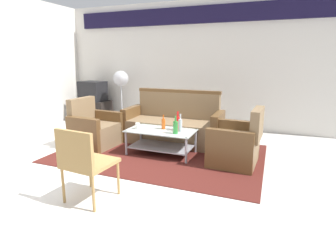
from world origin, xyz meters
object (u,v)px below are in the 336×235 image
object	(u,v)px
bottle_clear	(180,125)
bottle_red	(178,123)
armchair_left	(95,131)
pedestal_fan	(121,82)
television	(93,91)
couch	(174,126)
bottle_orange	(163,124)
bottle_green	(176,127)
tv_stand	(94,111)
cup	(138,126)
armchair_right	(236,145)
wicker_chair	(84,159)
coffee_table	(161,138)

from	to	relation	value
bottle_clear	bottle_red	distance (m)	0.11
armchair_left	pedestal_fan	bearing A→B (deg)	-160.97
television	couch	bearing A→B (deg)	164.76
armchair_left	bottle_orange	distance (m)	1.30
bottle_green	tv_stand	distance (m)	3.32
cup	bottle_green	bearing A→B (deg)	-4.01
bottle_green	cup	size ratio (longest dim) A/B	2.75
bottle_clear	cup	world-z (taller)	bottle_clear
armchair_right	cup	distance (m)	1.60
armchair_right	bottle_green	size ratio (longest dim) A/B	3.09
bottle_orange	armchair_right	bearing A→B (deg)	-2.69
armchair_right	bottle_red	xyz separation A→B (m)	(-0.95, 0.08, 0.24)
couch	bottle_green	distance (m)	0.89
cup	bottle_clear	bearing A→B (deg)	6.89
wicker_chair	armchair_left	bearing A→B (deg)	128.18
armchair_right	pedestal_fan	world-z (taller)	pedestal_fan
armchair_left	bottle_red	size ratio (longest dim) A/B	2.78
cup	pedestal_fan	xyz separation A→B (m)	(-1.35, 1.75, 0.55)
coffee_table	wicker_chair	distance (m)	1.74
armchair_right	bottle_red	world-z (taller)	armchair_right
coffee_table	television	xyz separation A→B (m)	(-2.52, 1.63, 0.49)
coffee_table	couch	bearing A→B (deg)	93.15
coffee_table	cup	size ratio (longest dim) A/B	11.00
couch	bottle_red	xyz separation A→B (m)	(0.29, -0.58, 0.21)
cup	television	xyz separation A→B (m)	(-2.13, 1.70, 0.30)
couch	bottle_clear	xyz separation A→B (m)	(0.36, -0.67, 0.20)
bottle_orange	bottle_clear	size ratio (longest dim) A/B	0.82
coffee_table	pedestal_fan	xyz separation A→B (m)	(-1.74, 1.68, 0.74)
couch	coffee_table	distance (m)	0.69
armchair_right	tv_stand	size ratio (longest dim) A/B	1.06
bottle_orange	bottle_clear	world-z (taller)	bottle_clear
television	coffee_table	bearing A→B (deg)	152.73
bottle_green	tv_stand	size ratio (longest dim) A/B	0.34
armchair_left	coffee_table	world-z (taller)	armchair_left
couch	armchair_left	size ratio (longest dim) A/B	2.12
armchair_right	bottle_clear	size ratio (longest dim) A/B	2.95
bottle_orange	couch	bearing A→B (deg)	94.33
couch	bottle_green	world-z (taller)	couch
armchair_right	tv_stand	bearing A→B (deg)	70.11
couch	tv_stand	bearing A→B (deg)	-20.60
wicker_chair	pedestal_fan	bearing A→B (deg)	119.58
tv_stand	television	distance (m)	0.50
couch	armchair_left	xyz separation A→B (m)	(-1.23, -0.73, -0.03)
bottle_clear	wicker_chair	distance (m)	1.80
bottle_red	tv_stand	bearing A→B (deg)	151.14
couch	bottle_green	bearing A→B (deg)	112.43
bottle_green	pedestal_fan	bearing A→B (deg)	138.47
bottle_orange	bottle_clear	distance (m)	0.32
bottle_clear	television	world-z (taller)	television
bottle_red	coffee_table	bearing A→B (deg)	-157.72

